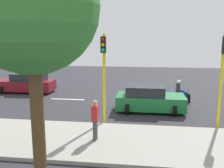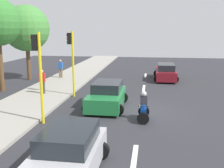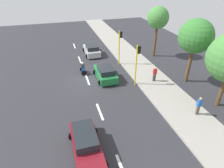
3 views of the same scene
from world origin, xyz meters
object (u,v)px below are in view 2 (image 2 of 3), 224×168
car_green (107,96)px  car_maroon (166,72)px  pedestrian_by_tree (61,68)px  traffic_light_midblock (38,65)px  street_tree_center (26,28)px  car_silver (67,155)px  traffic_light_corner (72,55)px  motorcycle (144,108)px  pedestrian_near_signal (42,81)px

car_green → car_maroon: 10.40m
car_green → pedestrian_by_tree: 10.32m
traffic_light_midblock → street_tree_center: 12.60m
car_silver → pedestrian_by_tree: (5.81, -16.29, 0.35)m
pedestrian_by_tree → street_tree_center: (2.80, 0.70, 3.62)m
pedestrian_by_tree → street_tree_center: street_tree_center is taller
traffic_light_corner → car_maroon: bearing=-132.4°
car_silver → car_green: (0.01, -7.76, -0.00)m
car_maroon → traffic_light_midblock: traffic_light_midblock is taller
car_maroon → traffic_light_midblock: size_ratio=1.01×
motorcycle → street_tree_center: street_tree_center is taller
car_green → street_tree_center: street_tree_center is taller
car_maroon → pedestrian_near_signal: bearing=39.5°
motorcycle → car_green: bearing=-42.2°
street_tree_center → car_silver: bearing=118.9°
motorcycle → traffic_light_corner: (5.04, -4.30, 2.29)m
car_green → traffic_light_corner: traffic_light_corner is taller
pedestrian_near_signal → traffic_light_midblock: size_ratio=0.38×
car_green → motorcycle: 3.04m
pedestrian_by_tree → car_green: bearing=124.2°
motorcycle → traffic_light_midblock: traffic_light_midblock is taller
pedestrian_by_tree → street_tree_center: bearing=14.0°
car_green → motorcycle: (-2.25, 2.04, -0.07)m
car_green → pedestrian_near_signal: (4.99, -2.28, 0.35)m
car_maroon → motorcycle: motorcycle is taller
motorcycle → traffic_light_midblock: size_ratio=0.34×
car_maroon → traffic_light_midblock: 14.66m
pedestrian_by_tree → pedestrian_near_signal: bearing=97.4°
motorcycle → pedestrian_by_tree: bearing=-52.7°
pedestrian_near_signal → pedestrian_by_tree: size_ratio=1.00×
motorcycle → traffic_light_corner: traffic_light_corner is taller
car_silver → traffic_light_corner: (2.80, -10.02, 2.22)m
car_green → traffic_light_midblock: 4.80m
pedestrian_near_signal → street_tree_center: (3.62, -5.55, 3.62)m
motorcycle → car_silver: bearing=68.6°
car_green → street_tree_center: size_ratio=0.59×
car_silver → street_tree_center: (8.61, -15.59, 3.97)m
pedestrian_by_tree → traffic_light_midblock: traffic_light_midblock is taller
pedestrian_near_signal → traffic_light_corner: 2.88m
motorcycle → traffic_light_midblock: 5.66m
street_tree_center → motorcycle: bearing=137.7°
motorcycle → pedestrian_near_signal: (7.23, -4.32, 0.42)m
car_green → pedestrian_by_tree: (5.80, -8.53, 0.35)m
car_maroon → traffic_light_corner: size_ratio=1.01×
pedestrian_near_signal → street_tree_center: 7.55m
pedestrian_near_signal → street_tree_center: street_tree_center is taller
motorcycle → pedestrian_by_tree: size_ratio=0.91×
street_tree_center → traffic_light_corner: bearing=136.2°
car_silver → traffic_light_corner: size_ratio=0.91×
car_green → pedestrian_by_tree: size_ratio=2.36×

